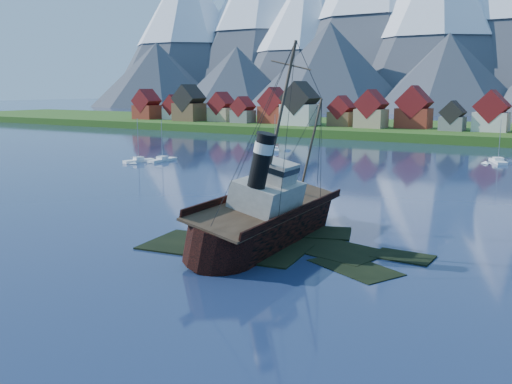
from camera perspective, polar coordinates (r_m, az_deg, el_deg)
The scene contains 10 objects.
ground at distance 63.69m, azimuth 0.09°, elevation -5.59°, with size 1400.00×1400.00×0.00m, color #1B2A4D.
shoal at distance 64.71m, azimuth 2.44°, elevation -5.66°, with size 31.71×21.24×1.14m.
shore_bank at distance 225.13m, azimuth 23.53°, elevation 5.06°, with size 600.00×80.00×3.20m, color #254714.
seawall at distance 187.73m, azimuth 21.80°, elevation 4.28°, with size 600.00×2.50×2.00m, color #3F3D38.
town at distance 214.65m, azimuth 14.15°, elevation 7.79°, with size 250.96×16.69×17.30m.
tugboat_wreck at distance 66.68m, azimuth 1.44°, elevation -2.18°, with size 7.04×30.35×24.05m.
sailboat_a at distance 139.88m, azimuth -9.34°, elevation 3.14°, with size 2.17×8.54×10.41m.
sailboat_b at distance 139.12m, azimuth -11.65°, elevation 3.03°, with size 3.97×7.75×10.91m.
sailboat_c at distance 160.58m, azimuth 1.90°, elevation 4.19°, with size 6.03×8.19×10.69m.
sailboat_e at distance 146.95m, azimuth 23.05°, elevation 2.79°, with size 5.60×9.39×10.67m.
Camera 1 is at (32.13, -52.13, 17.51)m, focal length 40.00 mm.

